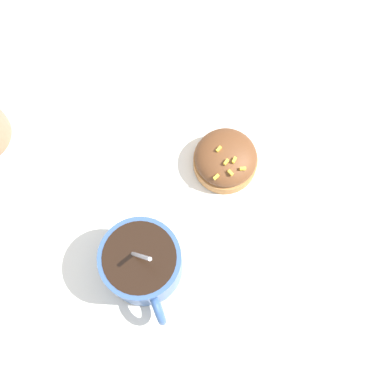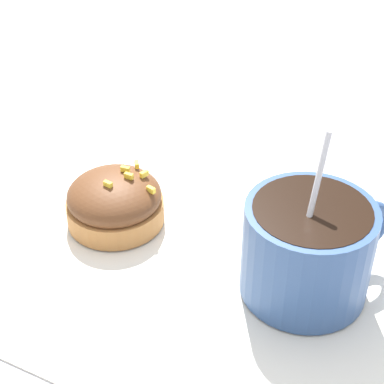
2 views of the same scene
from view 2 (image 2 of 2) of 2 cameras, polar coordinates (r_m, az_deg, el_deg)
name	(u,v)px [view 2 (image 2 of 2)]	position (r m, az deg, el deg)	size (l,w,h in m)	color
ground_plane	(205,251)	(0.49, 1.15, -5.25)	(3.00, 3.00, 0.00)	#B2B2B7
paper_napkin	(205,249)	(0.49, 1.15, -5.12)	(0.32, 0.31, 0.00)	white
coffee_cup	(309,246)	(0.44, 10.36, -4.74)	(0.09, 0.10, 0.12)	#335184
frosted_pastry	(118,198)	(0.51, -6.60, -0.53)	(0.08, 0.08, 0.04)	#B2753D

